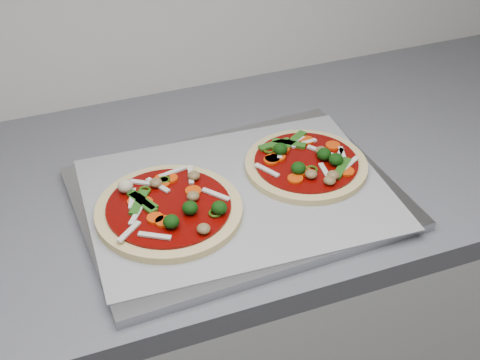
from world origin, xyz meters
name	(u,v)px	position (x,y,z in m)	size (l,w,h in m)	color
baking_tray	(238,198)	(0.58, 1.22, 0.91)	(0.49, 0.36, 0.02)	#99999E
parchment	(238,194)	(0.58, 1.22, 0.92)	(0.47, 0.34, 0.00)	#9D9EA3
pizza_left	(169,209)	(0.46, 1.21, 0.93)	(0.22, 0.22, 0.04)	#EDD987
pizza_right	(307,163)	(0.71, 1.24, 0.93)	(0.25, 0.25, 0.03)	#EDD987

